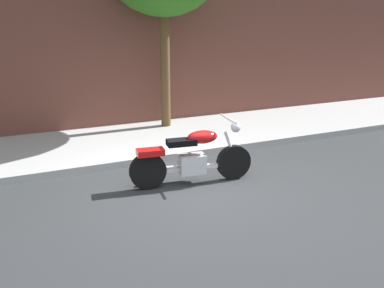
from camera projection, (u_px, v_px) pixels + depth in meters
ground_plane at (194, 192)px, 6.85m from camera, size 60.00×60.00×0.00m
sidewalk at (139, 141)px, 9.36m from camera, size 25.09×2.71×0.14m
motorcycle at (192, 158)px, 7.07m from camera, size 2.11×0.72×1.10m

